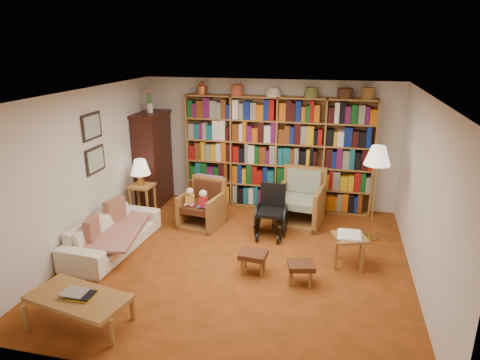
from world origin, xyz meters
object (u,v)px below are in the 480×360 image
(footstool_a, at_px, (253,256))
(footstool_b, at_px, (301,267))
(floor_lamp, at_px, (377,159))
(side_table_papers, at_px, (350,241))
(wheelchair, at_px, (271,212))
(armchair_leather, at_px, (203,206))
(armchair_sage, at_px, (300,202))
(coffee_table, at_px, (78,299))
(side_table_lamp, at_px, (142,194))
(sofa, at_px, (113,233))

(footstool_a, bearing_deg, footstool_b, -10.34)
(floor_lamp, xyz_separation_m, footstool_b, (-1.00, -1.68, -1.14))
(side_table_papers, bearing_deg, wheelchair, 148.25)
(armchair_leather, xyz_separation_m, footstool_b, (1.92, -1.61, -0.10))
(armchair_sage, bearing_deg, coffee_table, -121.09)
(side_table_lamp, relative_size, footstool_a, 1.62)
(side_table_papers, xyz_separation_m, footstool_a, (-1.33, -0.53, -0.14))
(armchair_sage, xyz_separation_m, footstool_a, (-0.47, -2.01, -0.12))
(sofa, xyz_separation_m, armchair_leather, (1.10, 1.28, 0.08))
(side_table_papers, distance_m, footstool_b, 0.93)
(side_table_lamp, bearing_deg, side_table_papers, -14.67)
(sofa, bearing_deg, footstool_a, -91.60)
(side_table_lamp, height_order, side_table_papers, side_table_lamp)
(side_table_lamp, xyz_separation_m, armchair_leather, (1.20, -0.04, -0.12))
(wheelchair, relative_size, side_table_papers, 1.55)
(side_table_lamp, distance_m, footstool_a, 2.86)
(armchair_leather, height_order, side_table_papers, armchair_leather)
(wheelchair, distance_m, side_table_papers, 1.52)
(armchair_leather, height_order, armchair_sage, armchair_sage)
(side_table_lamp, relative_size, wheelchair, 0.73)
(armchair_sage, height_order, footstool_b, armchair_sage)
(armchair_leather, relative_size, wheelchair, 0.97)
(armchair_leather, height_order, coffee_table, armchair_leather)
(armchair_sage, bearing_deg, footstool_a, -103.25)
(sofa, bearing_deg, side_table_papers, -81.43)
(side_table_lamp, distance_m, armchair_leather, 1.20)
(footstool_a, xyz_separation_m, coffee_table, (-1.73, -1.64, 0.09))
(armchair_leather, height_order, floor_lamp, floor_lamp)
(armchair_leather, xyz_separation_m, wheelchair, (1.27, -0.15, 0.05))
(armchair_leather, height_order, footstool_a, armchair_leather)
(sofa, bearing_deg, side_table_lamp, 7.73)
(sofa, distance_m, footstool_a, 2.33)
(sofa, relative_size, coffee_table, 1.50)
(floor_lamp, bearing_deg, armchair_sage, 159.50)
(floor_lamp, height_order, side_table_papers, floor_lamp)
(floor_lamp, bearing_deg, footstool_a, -137.62)
(armchair_leather, bearing_deg, armchair_sage, 17.30)
(sofa, bearing_deg, armchair_leather, -37.22)
(armchair_sage, xyz_separation_m, floor_lamp, (1.23, -0.46, 1.01))
(side_table_papers, bearing_deg, side_table_lamp, 165.33)
(sofa, height_order, footstool_b, sofa)
(side_table_lamp, relative_size, side_table_papers, 1.13)
(armchair_leather, relative_size, footstool_b, 2.06)
(armchair_sage, height_order, wheelchair, armchair_sage)
(sofa, height_order, footstool_a, sofa)
(wheelchair, distance_m, floor_lamp, 1.93)
(wheelchair, bearing_deg, floor_lamp, 7.56)
(side_table_papers, distance_m, footstool_a, 1.44)
(sofa, xyz_separation_m, side_table_lamp, (-0.10, 1.32, 0.20))
(footstool_b, xyz_separation_m, coffee_table, (-2.42, -1.52, 0.10))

